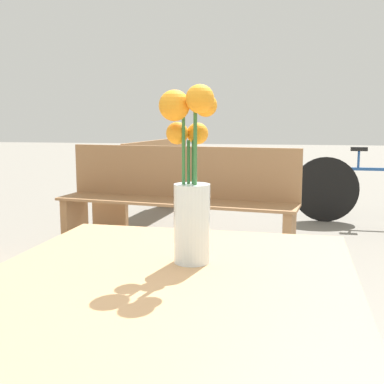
{
  "coord_description": "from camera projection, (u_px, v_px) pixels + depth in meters",
  "views": [
    {
      "loc": [
        0.22,
        -0.9,
        1.05
      ],
      "look_at": [
        0.03,
        0.11,
        0.9
      ],
      "focal_mm": 45.0,
      "sensor_mm": 36.0,
      "label": 1
    }
  ],
  "objects": [
    {
      "name": "table_front",
      "position": [
        166.0,
        332.0,
        0.98
      ],
      "size": [
        0.79,
        0.88,
        0.74
      ],
      "color": "tan",
      "rests_on": "ground_plane"
    },
    {
      "name": "flower_vase",
      "position": [
        191.0,
        190.0,
        1.03
      ],
      "size": [
        0.13,
        0.12,
        0.38
      ],
      "color": "silver",
      "rests_on": "table_front"
    },
    {
      "name": "bench_near",
      "position": [
        177.0,
        196.0,
        3.7
      ],
      "size": [
        1.89,
        0.61,
        0.85
      ],
      "color": "#9E7047",
      "rests_on": "ground_plane"
    },
    {
      "name": "bench_far",
      "position": [
        151.0,
        177.0,
        4.99
      ],
      "size": [
        0.56,
        1.79,
        0.85
      ],
      "color": "#9E7047",
      "rests_on": "ground_plane"
    },
    {
      "name": "bicycle",
      "position": [
        375.0,
        189.0,
        4.89
      ],
      "size": [
        1.65,
        0.44,
        0.78
      ],
      "color": "black",
      "rests_on": "ground_plane"
    }
  ]
}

